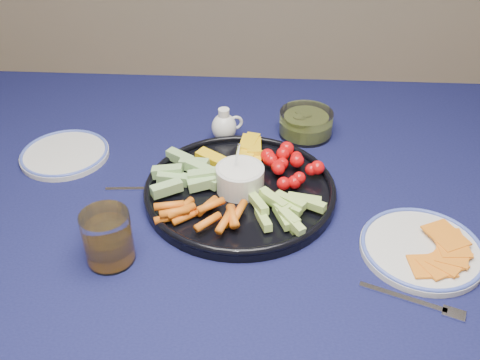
# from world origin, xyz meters

# --- Properties ---
(dining_table) EXTENTS (1.67, 1.07, 0.75)m
(dining_table) POSITION_xyz_m (0.00, 0.00, 0.66)
(dining_table) COLOR #51351B
(dining_table) RESTS_ON ground
(crudite_platter) EXTENTS (0.39, 0.39, 0.12)m
(crudite_platter) POSITION_xyz_m (-0.01, -0.02, 0.77)
(crudite_platter) COLOR black
(crudite_platter) RESTS_ON dining_table
(creamer_pitcher) EXTENTS (0.07, 0.06, 0.08)m
(creamer_pitcher) POSITION_xyz_m (-0.06, 0.19, 0.78)
(creamer_pitcher) COLOR silver
(creamer_pitcher) RESTS_ON dining_table
(pickle_bowl) EXTENTS (0.13, 0.13, 0.06)m
(pickle_bowl) POSITION_xyz_m (0.13, 0.23, 0.77)
(pickle_bowl) COLOR silver
(pickle_bowl) RESTS_ON dining_table
(cheese_plate) EXTENTS (0.22, 0.22, 0.03)m
(cheese_plate) POSITION_xyz_m (0.33, -0.17, 0.76)
(cheese_plate) COLOR silver
(cheese_plate) RESTS_ON dining_table
(juice_tumbler) EXTENTS (0.08, 0.08, 0.10)m
(juice_tumbler) POSITION_xyz_m (-0.23, -0.22, 0.79)
(juice_tumbler) COLOR silver
(juice_tumbler) RESTS_ON dining_table
(fork_left) EXTENTS (0.14, 0.03, 0.00)m
(fork_left) POSITION_xyz_m (-0.20, -0.01, 0.75)
(fork_left) COLOR silver
(fork_left) RESTS_ON dining_table
(fork_right) EXTENTS (0.16, 0.08, 0.00)m
(fork_right) POSITION_xyz_m (0.30, -0.29, 0.75)
(fork_right) COLOR silver
(fork_right) RESTS_ON dining_table
(side_plate_extra) EXTENTS (0.20, 0.20, 0.02)m
(side_plate_extra) POSITION_xyz_m (-0.41, 0.10, 0.75)
(side_plate_extra) COLOR silver
(side_plate_extra) RESTS_ON dining_table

